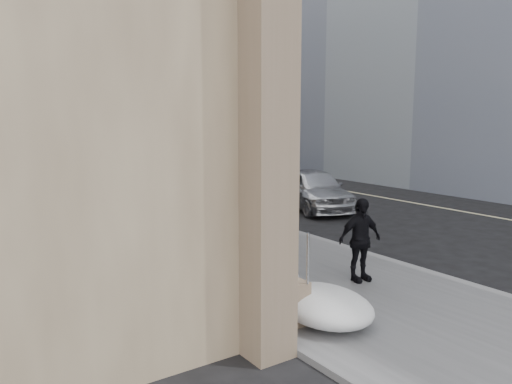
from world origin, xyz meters
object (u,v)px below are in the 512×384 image
Objects in this scene: mounted_horse_right at (245,189)px; car_grey at (253,165)px; pedestrian at (360,240)px; car_silver at (314,189)px; mounted_horse_left at (236,227)px.

mounted_horse_right is 15.09m from car_grey.
pedestrian is 9.17m from car_silver.
car_grey is (4.56, 11.11, -0.20)m from car_silver.
car_grey is at bearing -143.71° from mounted_horse_left.
car_silver is (5.22, 7.54, -0.23)m from pedestrian.
mounted_horse_left is 8.78m from car_silver.
mounted_horse_left is 0.60× the size of car_grey.
pedestrian is at bearing 74.83° from car_grey.
mounted_horse_left is at bearing 67.19° from car_grey.
mounted_horse_right reaches higher than car_grey.
pedestrian reaches higher than car_silver.
pedestrian is 0.43× the size of car_grey.
car_silver is at bearing -148.77° from mounted_horse_right.
pedestrian is (1.81, -2.29, -0.09)m from mounted_horse_left.
car_silver is at bearing -161.63° from mounted_horse_left.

